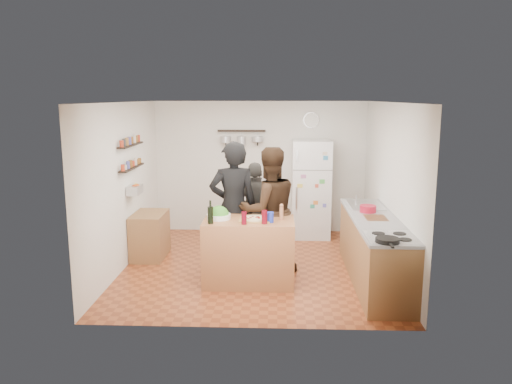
{
  "coord_description": "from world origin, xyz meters",
  "views": [
    {
      "loc": [
        0.31,
        -7.36,
        2.58
      ],
      "look_at": [
        0.0,
        0.1,
        1.15
      ],
      "focal_mm": 35.0,
      "sensor_mm": 36.0,
      "label": 1
    }
  ],
  "objects_px": {
    "person_center": "(269,210)",
    "person_back": "(256,212)",
    "salad_bowl": "(219,216)",
    "wall_clock": "(311,120)",
    "fridge": "(311,189)",
    "wine_bottle": "(210,215)",
    "red_bowl": "(368,209)",
    "skillet": "(387,240)",
    "side_table": "(150,235)",
    "person_left": "(233,207)",
    "counter_run": "(374,250)",
    "salt_canister": "(270,217)",
    "pepper_mill": "(281,213)",
    "prep_island": "(249,252)"
  },
  "relations": [
    {
      "from": "salad_bowl",
      "to": "person_center",
      "type": "distance_m",
      "value": 0.82
    },
    {
      "from": "salad_bowl",
      "to": "fridge",
      "type": "distance_m",
      "value": 2.79
    },
    {
      "from": "person_left",
      "to": "wall_clock",
      "type": "xyz_separation_m",
      "value": [
        1.27,
        2.25,
        1.17
      ]
    },
    {
      "from": "person_back",
      "to": "counter_run",
      "type": "height_order",
      "value": "person_back"
    },
    {
      "from": "salad_bowl",
      "to": "wall_clock",
      "type": "relative_size",
      "value": 1.11
    },
    {
      "from": "pepper_mill",
      "to": "counter_run",
      "type": "bearing_deg",
      "value": 4.19
    },
    {
      "from": "red_bowl",
      "to": "fridge",
      "type": "bearing_deg",
      "value": 109.81
    },
    {
      "from": "prep_island",
      "to": "person_left",
      "type": "relative_size",
      "value": 0.64
    },
    {
      "from": "salt_canister",
      "to": "counter_run",
      "type": "xyz_separation_m",
      "value": [
        1.47,
        0.27,
        -0.53
      ]
    },
    {
      "from": "wine_bottle",
      "to": "red_bowl",
      "type": "bearing_deg",
      "value": 18.07
    },
    {
      "from": "salt_canister",
      "to": "side_table",
      "type": "relative_size",
      "value": 0.18
    },
    {
      "from": "counter_run",
      "to": "skillet",
      "type": "relative_size",
      "value": 9.44
    },
    {
      "from": "person_back",
      "to": "counter_run",
      "type": "xyz_separation_m",
      "value": [
        1.71,
        -0.85,
        -0.34
      ]
    },
    {
      "from": "salt_canister",
      "to": "side_table",
      "type": "height_order",
      "value": "salt_canister"
    },
    {
      "from": "wine_bottle",
      "to": "red_bowl",
      "type": "relative_size",
      "value": 0.96
    },
    {
      "from": "salt_canister",
      "to": "fridge",
      "type": "xyz_separation_m",
      "value": [
        0.72,
        2.57,
        -0.08
      ]
    },
    {
      "from": "fridge",
      "to": "side_table",
      "type": "xyz_separation_m",
      "value": [
        -2.69,
        -1.36,
        -0.54
      ]
    },
    {
      "from": "person_center",
      "to": "person_back",
      "type": "height_order",
      "value": "person_center"
    },
    {
      "from": "person_center",
      "to": "skillet",
      "type": "relative_size",
      "value": 6.71
    },
    {
      "from": "salt_canister",
      "to": "side_table",
      "type": "distance_m",
      "value": 2.39
    },
    {
      "from": "red_bowl",
      "to": "skillet",
      "type": "bearing_deg",
      "value": -91.85
    },
    {
      "from": "wall_clock",
      "to": "counter_run",
      "type": "bearing_deg",
      "value": -74.08
    },
    {
      "from": "red_bowl",
      "to": "prep_island",
      "type": "bearing_deg",
      "value": -163.67
    },
    {
      "from": "person_back",
      "to": "salt_canister",
      "type": "bearing_deg",
      "value": 95.32
    },
    {
      "from": "counter_run",
      "to": "side_table",
      "type": "xyz_separation_m",
      "value": [
        -3.44,
        0.94,
        -0.09
      ]
    },
    {
      "from": "salt_canister",
      "to": "person_left",
      "type": "bearing_deg",
      "value": 130.64
    },
    {
      "from": "person_left",
      "to": "counter_run",
      "type": "height_order",
      "value": "person_left"
    },
    {
      "from": "person_back",
      "to": "red_bowl",
      "type": "distance_m",
      "value": 1.74
    },
    {
      "from": "salad_bowl",
      "to": "pepper_mill",
      "type": "bearing_deg",
      "value": 0.0
    },
    {
      "from": "prep_island",
      "to": "wall_clock",
      "type": "distance_m",
      "value": 3.41
    },
    {
      "from": "wine_bottle",
      "to": "red_bowl",
      "type": "height_order",
      "value": "wine_bottle"
    },
    {
      "from": "wine_bottle",
      "to": "person_back",
      "type": "relative_size",
      "value": 0.14
    },
    {
      "from": "red_bowl",
      "to": "fridge",
      "type": "distance_m",
      "value": 2.07
    },
    {
      "from": "prep_island",
      "to": "wine_bottle",
      "type": "xyz_separation_m",
      "value": [
        -0.5,
        -0.22,
        0.57
      ]
    },
    {
      "from": "pepper_mill",
      "to": "red_bowl",
      "type": "relative_size",
      "value": 0.74
    },
    {
      "from": "salad_bowl",
      "to": "fridge",
      "type": "xyz_separation_m",
      "value": [
        1.44,
        2.4,
        -0.04
      ]
    },
    {
      "from": "wall_clock",
      "to": "side_table",
      "type": "height_order",
      "value": "wall_clock"
    },
    {
      "from": "wine_bottle",
      "to": "salt_canister",
      "type": "height_order",
      "value": "wine_bottle"
    },
    {
      "from": "salad_bowl",
      "to": "person_back",
      "type": "distance_m",
      "value": 1.07
    },
    {
      "from": "salad_bowl",
      "to": "pepper_mill",
      "type": "relative_size",
      "value": 1.91
    },
    {
      "from": "fridge",
      "to": "wall_clock",
      "type": "bearing_deg",
      "value": 90.0
    },
    {
      "from": "wall_clock",
      "to": "side_table",
      "type": "bearing_deg",
      "value": -147.83
    },
    {
      "from": "person_center",
      "to": "person_back",
      "type": "relative_size",
      "value": 1.18
    },
    {
      "from": "salad_bowl",
      "to": "pepper_mill",
      "type": "distance_m",
      "value": 0.87
    },
    {
      "from": "wine_bottle",
      "to": "salt_canister",
      "type": "xyz_separation_m",
      "value": [
        0.8,
        0.1,
        -0.04
      ]
    },
    {
      "from": "person_back",
      "to": "side_table",
      "type": "distance_m",
      "value": 1.79
    },
    {
      "from": "person_center",
      "to": "wall_clock",
      "type": "height_order",
      "value": "wall_clock"
    },
    {
      "from": "skillet",
      "to": "red_bowl",
      "type": "relative_size",
      "value": 1.17
    },
    {
      "from": "wine_bottle",
      "to": "skillet",
      "type": "distance_m",
      "value": 2.32
    },
    {
      "from": "prep_island",
      "to": "person_back",
      "type": "relative_size",
      "value": 0.79
    }
  ]
}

